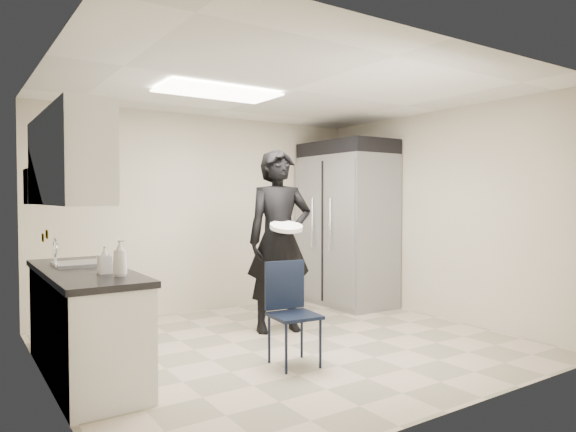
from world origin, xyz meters
TOP-DOWN VIEW (x-y plane):
  - floor at (0.00, 0.00)m, footprint 4.50×4.50m
  - ceiling at (0.00, 0.00)m, footprint 4.50×4.50m
  - back_wall at (0.00, 2.00)m, footprint 4.50×0.00m
  - left_wall at (-2.25, 0.00)m, footprint 0.00×4.00m
  - right_wall at (2.25, 0.00)m, footprint 0.00×4.00m
  - ceiling_panel at (-0.60, 0.40)m, footprint 1.20×0.60m
  - lower_counter at (-1.95, 0.20)m, footprint 0.60×1.90m
  - countertop at (-1.95, 0.20)m, footprint 0.64×1.95m
  - sink at (-1.93, 0.45)m, footprint 0.42×0.40m
  - faucet at (-2.13, 0.45)m, footprint 0.02×0.02m
  - upper_cabinets at (-2.08, 0.20)m, footprint 0.35×1.80m
  - towel_dispenser at (-2.14, 1.35)m, footprint 0.22×0.30m
  - notice_sticker_left at (-2.24, 0.10)m, footprint 0.00×0.12m
  - notice_sticker_right at (-2.24, 0.30)m, footprint 0.00×0.12m
  - commercial_fridge at (1.83, 1.27)m, footprint 0.80×1.35m
  - fridge_compressor at (1.83, 1.27)m, footprint 0.80×1.35m
  - folding_chair at (-0.32, -0.55)m, footprint 0.44×0.44m
  - man_tuxedo at (0.22, 0.53)m, footprint 0.86×0.68m
  - bucket_lid at (0.15, 0.29)m, footprint 0.44×0.44m
  - soap_bottle_a at (-1.81, -0.37)m, footprint 0.15×0.15m
  - soap_bottle_b at (-1.87, -0.17)m, footprint 0.10×0.10m

SIDE VIEW (x-z plane):
  - floor at x=0.00m, z-range 0.00..0.00m
  - lower_counter at x=-1.95m, z-range 0.00..0.86m
  - folding_chair at x=-0.32m, z-range 0.00..0.90m
  - sink at x=-1.93m, z-range 0.80..0.94m
  - countertop at x=-1.95m, z-range 0.86..0.91m
  - soap_bottle_b at x=-1.87m, z-range 0.91..1.13m
  - faucet at x=-2.13m, z-range 0.90..1.14m
  - man_tuxedo at x=0.22m, z-range 0.00..2.05m
  - soap_bottle_a at x=-1.81m, z-range 0.91..1.19m
  - commercial_fridge at x=1.83m, z-range 0.00..2.10m
  - notice_sticker_right at x=-2.24m, z-range 1.15..1.21m
  - bucket_lid at x=0.15m, z-range 1.17..1.22m
  - notice_sticker_left at x=-2.24m, z-range 1.19..1.25m
  - back_wall at x=0.00m, z-range -0.95..3.55m
  - left_wall at x=-2.25m, z-range -0.70..3.30m
  - right_wall at x=2.25m, z-range -0.70..3.30m
  - towel_dispenser at x=-2.14m, z-range 1.45..1.80m
  - upper_cabinets at x=-2.08m, z-range 1.45..2.20m
  - fridge_compressor at x=1.83m, z-range 2.10..2.30m
  - ceiling_panel at x=-0.60m, z-range 2.56..2.58m
  - ceiling at x=0.00m, z-range 2.60..2.60m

